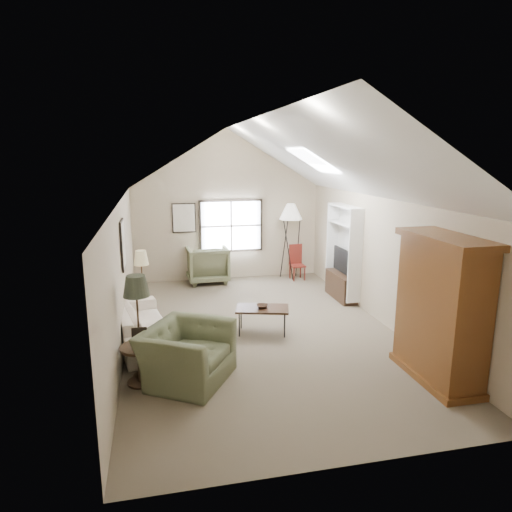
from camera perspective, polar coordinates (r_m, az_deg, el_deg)
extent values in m
cube|color=#716350|center=(8.91, 0.56, -9.38)|extent=(5.00, 8.00, 0.01)
cube|color=tan|center=(12.37, -3.61, 2.88)|extent=(5.00, 0.01, 2.50)
cube|color=tan|center=(4.92, 11.41, -12.74)|extent=(5.00, 0.01, 2.50)
cube|color=tan|center=(8.34, -16.42, -2.40)|extent=(0.01, 8.00, 2.50)
cube|color=tan|center=(9.39, 15.62, -0.69)|extent=(0.01, 8.00, 2.50)
cube|color=black|center=(12.31, -3.13, 3.79)|extent=(1.72, 0.08, 1.42)
cube|color=black|center=(8.52, -16.30, 1.37)|extent=(0.68, 0.04, 0.88)
cube|color=black|center=(12.15, -9.00, 4.72)|extent=(0.62, 0.04, 0.78)
cube|color=brown|center=(7.30, 22.13, -6.19)|extent=(0.60, 1.50, 2.20)
cube|color=white|center=(10.75, 10.87, 0.65)|extent=(0.32, 1.30, 2.10)
cube|color=#382316|center=(10.94, 10.59, -3.71)|extent=(0.34, 1.18, 0.60)
cube|color=black|center=(10.79, 10.72, -0.55)|extent=(0.05, 0.90, 0.55)
imported|color=silver|center=(8.60, -14.03, -8.15)|extent=(1.38, 2.49, 0.69)
imported|color=#616C4B|center=(7.04, -8.63, -12.00)|extent=(1.63, 1.69, 0.84)
imported|color=#545C40|center=(12.15, -6.14, -1.01)|extent=(1.09, 1.12, 0.98)
cube|color=#3B2618|center=(8.74, 0.80, -8.04)|extent=(1.09, 0.79, 0.50)
imported|color=#372216|center=(8.65, 0.81, -6.30)|extent=(0.29, 0.29, 0.06)
cylinder|color=#382316|center=(7.14, -14.17, -13.01)|extent=(0.70, 0.70, 0.59)
cube|color=maroon|center=(12.38, 5.21, -0.80)|extent=(0.39, 0.39, 0.95)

